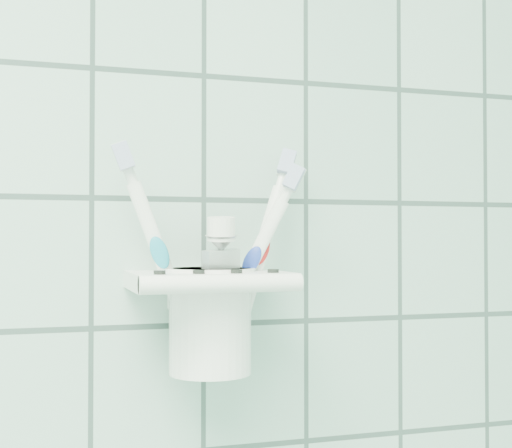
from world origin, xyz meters
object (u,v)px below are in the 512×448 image
at_px(toothbrush_orange, 203,251).
at_px(toothpaste_tube, 221,279).
at_px(holder_bracket, 207,282).
at_px(cup, 210,316).
at_px(toothbrush_blue, 229,246).
at_px(toothbrush_pink, 201,246).

height_order(toothbrush_orange, toothpaste_tube, toothbrush_orange).
xyz_separation_m(holder_bracket, cup, (0.00, 0.00, -0.03)).
bearing_deg(toothpaste_tube, toothbrush_blue, -18.74).
xyz_separation_m(toothbrush_pink, toothbrush_blue, (0.02, -0.01, 0.00)).
relative_size(toothbrush_pink, toothbrush_orange, 1.06).
bearing_deg(cup, toothbrush_blue, -20.82).
bearing_deg(toothpaste_tube, holder_bracket, 148.87).
relative_size(cup, toothbrush_blue, 0.45).
xyz_separation_m(cup, toothbrush_pink, (-0.01, 0.00, 0.06)).
height_order(holder_bracket, cup, same).
bearing_deg(cup, holder_bracket, -128.97).
height_order(holder_bracket, toothbrush_pink, toothbrush_pink).
relative_size(toothbrush_blue, toothbrush_orange, 1.07).
height_order(cup, toothbrush_orange, toothbrush_orange).
distance_m(toothbrush_pink, toothpaste_tube, 0.04).
distance_m(toothbrush_pink, toothbrush_orange, 0.01).
distance_m(cup, toothbrush_orange, 0.06).
relative_size(holder_bracket, toothbrush_pink, 0.66).
xyz_separation_m(holder_bracket, toothbrush_pink, (-0.00, 0.01, 0.03)).
bearing_deg(toothbrush_orange, cup, -41.59).
bearing_deg(holder_bracket, toothbrush_blue, -4.31).
distance_m(toothbrush_pink, toothbrush_blue, 0.03).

